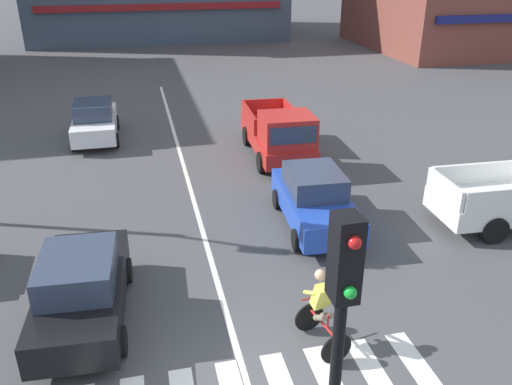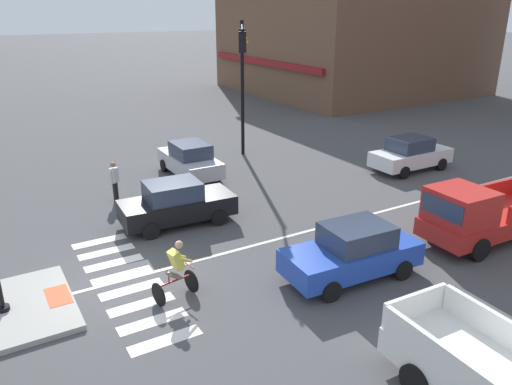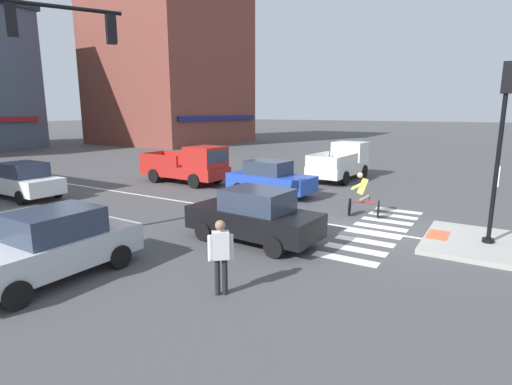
# 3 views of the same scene
# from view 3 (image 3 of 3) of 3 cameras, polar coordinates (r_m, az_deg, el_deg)

# --- Properties ---
(ground_plane) EXTENTS (300.00, 300.00, 0.00)m
(ground_plane) POSITION_cam_3_polar(r_m,az_deg,el_deg) (14.02, 17.01, -5.19)
(ground_plane) COLOR #474749
(traffic_island) EXTENTS (3.49, 3.39, 0.15)m
(traffic_island) POSITION_cam_3_polar(r_m,az_deg,el_deg) (13.61, 30.10, -6.45)
(traffic_island) COLOR #A3A099
(traffic_island) RESTS_ON ground
(tactile_pad_front) EXTENTS (1.10, 0.60, 0.01)m
(tactile_pad_front) POSITION_cam_3_polar(r_m,az_deg,el_deg) (13.66, 24.48, -5.50)
(tactile_pad_front) COLOR #DB5B38
(tactile_pad_front) RESTS_ON traffic_island
(signal_pole) EXTENTS (0.44, 0.38, 5.07)m
(signal_pole) POSITION_cam_3_polar(r_m,az_deg,el_deg) (13.07, 31.52, 6.70)
(signal_pole) COLOR black
(signal_pole) RESTS_ON traffic_island
(crosswalk_stripe_a) EXTENTS (0.44, 1.80, 0.01)m
(crosswalk_stripe_a) POSITION_cam_3_polar(r_m,az_deg,el_deg) (11.18, 12.56, -9.21)
(crosswalk_stripe_a) COLOR silver
(crosswalk_stripe_a) RESTS_ON ground
(crosswalk_stripe_b) EXTENTS (0.44, 1.80, 0.01)m
(crosswalk_stripe_b) POSITION_cam_3_polar(r_m,az_deg,el_deg) (11.98, 14.00, -7.86)
(crosswalk_stripe_b) COLOR silver
(crosswalk_stripe_b) RESTS_ON ground
(crosswalk_stripe_c) EXTENTS (0.44, 1.80, 0.01)m
(crosswalk_stripe_c) POSITION_cam_3_polar(r_m,az_deg,el_deg) (12.79, 15.24, -6.67)
(crosswalk_stripe_c) COLOR silver
(crosswalk_stripe_c) RESTS_ON ground
(crosswalk_stripe_d) EXTENTS (0.44, 1.80, 0.01)m
(crosswalk_stripe_d) POSITION_cam_3_polar(r_m,az_deg,el_deg) (13.61, 16.33, -5.63)
(crosswalk_stripe_d) COLOR silver
(crosswalk_stripe_d) RESTS_ON ground
(crosswalk_stripe_e) EXTENTS (0.44, 1.80, 0.01)m
(crosswalk_stripe_e) POSITION_cam_3_polar(r_m,az_deg,el_deg) (14.44, 17.29, -4.70)
(crosswalk_stripe_e) COLOR silver
(crosswalk_stripe_e) RESTS_ON ground
(crosswalk_stripe_f) EXTENTS (0.44, 1.80, 0.01)m
(crosswalk_stripe_f) POSITION_cam_3_polar(r_m,az_deg,el_deg) (15.28, 18.14, -3.87)
(crosswalk_stripe_f) COLOR silver
(crosswalk_stripe_f) RESTS_ON ground
(crosswalk_stripe_g) EXTENTS (0.44, 1.80, 0.01)m
(crosswalk_stripe_g) POSITION_cam_3_polar(r_m,az_deg,el_deg) (16.12, 18.91, -3.13)
(crosswalk_stripe_g) COLOR silver
(crosswalk_stripe_g) RESTS_ON ground
(crosswalk_stripe_h) EXTENTS (0.44, 1.80, 0.01)m
(crosswalk_stripe_h) POSITION_cam_3_polar(r_m,az_deg,el_deg) (16.97, 19.59, -2.46)
(crosswalk_stripe_h) COLOR silver
(crosswalk_stripe_h) RESTS_ON ground
(lane_centre_line) EXTENTS (0.14, 28.00, 0.01)m
(lane_centre_line) POSITION_cam_3_polar(r_m,az_deg,el_deg) (18.91, -13.79, -0.72)
(lane_centre_line) COLOR silver
(lane_centre_line) RESTS_ON ground
(building_corner_left) EXTENTS (16.47, 14.98, 21.99)m
(building_corner_left) POSITION_cam_3_polar(r_m,az_deg,el_deg) (52.96, -12.05, 19.01)
(building_corner_left) COLOR brown
(building_corner_left) RESTS_ON ground
(car_white_westbound_distant) EXTENTS (1.86, 4.11, 1.64)m
(car_white_westbound_distant) POSITION_cam_3_polar(r_m,az_deg,el_deg) (21.04, -30.28, 1.48)
(car_white_westbound_distant) COLOR white
(car_white_westbound_distant) RESTS_ON ground
(car_silver_cross_left) EXTENTS (4.11, 1.87, 1.64)m
(car_silver_cross_left) POSITION_cam_3_polar(r_m,az_deg,el_deg) (10.64, -27.03, -6.72)
(car_silver_cross_left) COLOR silver
(car_silver_cross_left) RESTS_ON ground
(car_black_westbound_near) EXTENTS (2.02, 4.19, 1.64)m
(car_black_westbound_near) POSITION_cam_3_polar(r_m,az_deg,el_deg) (12.09, -0.23, -3.33)
(car_black_westbound_near) COLOR black
(car_black_westbound_near) RESTS_ON ground
(car_blue_eastbound_mid) EXTENTS (2.03, 4.19, 1.64)m
(car_blue_eastbound_mid) POSITION_cam_3_polar(r_m,az_deg,el_deg) (18.78, 2.03, 2.03)
(car_blue_eastbound_mid) COLOR #2347B7
(car_blue_eastbound_mid) RESTS_ON ground
(pickup_truck_red_eastbound_far) EXTENTS (2.20, 5.17, 2.08)m
(pickup_truck_red_eastbound_far) POSITION_cam_3_polar(r_m,az_deg,el_deg) (22.11, -9.33, 3.76)
(pickup_truck_red_eastbound_far) COLOR red
(pickup_truck_red_eastbound_far) RESTS_ON ground
(pickup_truck_white_cross_right) EXTENTS (5.17, 2.21, 2.08)m
(pickup_truck_white_cross_right) POSITION_cam_3_polar(r_m,az_deg,el_deg) (23.96, 12.24, 4.25)
(pickup_truck_white_cross_right) COLOR white
(pickup_truck_white_cross_right) RESTS_ON ground
(cyclist) EXTENTS (0.86, 1.20, 1.68)m
(cyclist) POSITION_cam_3_polar(r_m,az_deg,el_deg) (15.48, 14.97, -0.18)
(cyclist) COLOR black
(cyclist) RESTS_ON ground
(pedestrian_at_curb_left) EXTENTS (0.40, 0.44, 1.67)m
(pedestrian_at_curb_left) POSITION_cam_3_polar(r_m,az_deg,el_deg) (8.63, -5.05, -8.36)
(pedestrian_at_curb_left) COLOR black
(pedestrian_at_curb_left) RESTS_ON ground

